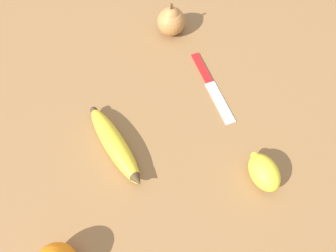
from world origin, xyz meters
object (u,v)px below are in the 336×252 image
(banana, at_px, (115,145))
(lemon, at_px, (264,172))
(pear, at_px, (171,20))
(paring_knife, at_px, (210,84))

(banana, distance_m, lemon, 0.28)
(pear, height_order, lemon, pear)
(pear, xyz_separation_m, lemon, (-0.40, 0.00, -0.01))
(lemon, bearing_deg, pear, -0.52)
(lemon, height_order, paring_knife, lemon)
(paring_knife, bearing_deg, banana, 18.39)
(banana, relative_size, pear, 2.39)
(banana, height_order, lemon, lemon)
(lemon, xyz_separation_m, paring_knife, (0.22, -0.02, -0.02))
(pear, bearing_deg, lemon, 179.48)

